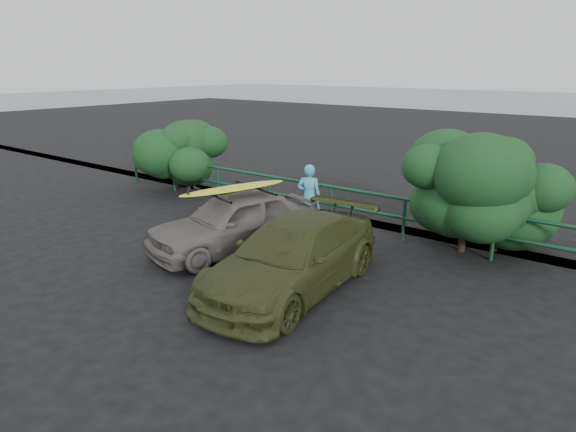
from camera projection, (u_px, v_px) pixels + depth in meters
name	position (u px, v px, depth m)	size (l,w,h in m)	color
ground	(143.00, 277.00, 9.85)	(80.00, 80.00, 0.00)	black
guardrail	(299.00, 199.00, 13.49)	(14.00, 0.08, 1.04)	#134529
shrub_left	(187.00, 159.00, 16.49)	(3.20, 2.40, 2.00)	#18431D
shrub_right	(504.00, 202.00, 10.73)	(3.20, 2.40, 2.33)	#18431D
sedan	(235.00, 222.00, 11.07)	(1.55, 3.85, 1.31)	#68615C
olive_vehicle	(293.00, 256.00, 9.14)	(1.77, 4.35, 1.26)	#363C1A
man	(309.00, 197.00, 12.54)	(0.59, 0.39, 1.62)	#45A8D1
roof_rack	(234.00, 191.00, 10.87)	(1.61, 1.13, 0.05)	black
surfboard	(234.00, 188.00, 10.86)	(0.53, 2.54, 0.08)	yellow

